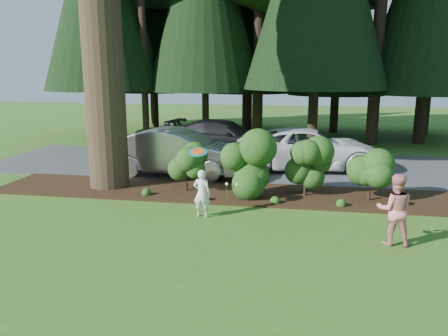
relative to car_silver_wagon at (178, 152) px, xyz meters
name	(u,v)px	position (x,y,z in m)	size (l,w,h in m)	color
ground	(235,232)	(2.84, -5.28, -0.85)	(80.00, 80.00, 0.00)	#2D641C
mulch_bed	(251,194)	(2.84, -2.03, -0.82)	(16.00, 2.50, 0.05)	black
driveway	(263,165)	(2.84, 2.22, -0.83)	(22.00, 6.00, 0.03)	#38383A
shrub_row	(277,170)	(3.60, -2.14, -0.04)	(6.53, 1.60, 1.61)	#1C4715
lily_cluster	(237,185)	(2.54, -2.88, -0.35)	(0.69, 0.09, 0.57)	#1C4715
car_silver_wagon	(178,152)	(0.00, 0.00, 0.00)	(1.73, 4.96, 1.63)	#B2B2B7
car_white_suv	(310,149)	(4.61, 1.85, -0.05)	(2.54, 5.51, 1.53)	silver
car_dark_suv	(223,137)	(0.82, 4.52, -0.07)	(2.08, 5.12, 1.49)	black
child	(202,193)	(1.83, -4.30, -0.23)	(0.45, 0.29, 1.23)	white
adult	(395,210)	(6.27, -5.37, -0.07)	(0.75, 0.58, 1.54)	red
frisbee	(198,152)	(1.71, -4.14, 0.81)	(0.48, 0.45, 0.21)	#167B77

